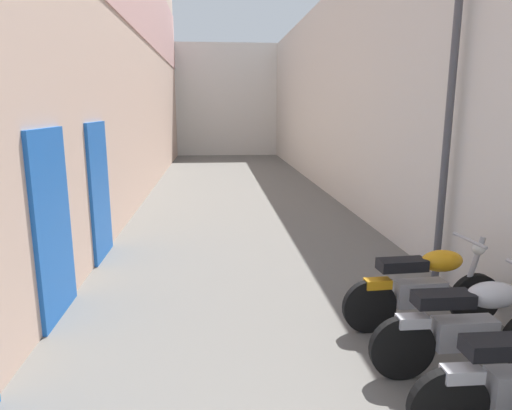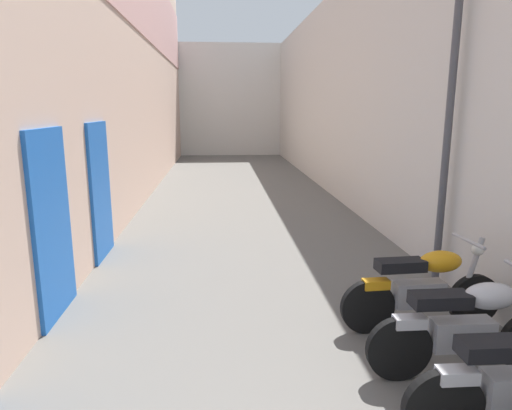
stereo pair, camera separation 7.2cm
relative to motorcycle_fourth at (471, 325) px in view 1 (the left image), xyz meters
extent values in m
plane|color=#66635E|center=(-1.61, 6.05, -0.50)|extent=(40.03, 40.03, 0.00)
cube|color=beige|center=(-4.37, 8.05, 3.32)|extent=(0.40, 24.03, 7.64)
cube|color=blue|center=(-4.15, 1.64, 0.60)|extent=(0.06, 1.10, 2.20)
cube|color=blue|center=(-4.15, 3.84, 0.60)|extent=(0.06, 1.10, 2.20)
cube|color=beige|center=(1.14, 8.05, 2.27)|extent=(0.40, 24.03, 5.54)
cube|color=silver|center=(-1.61, 21.06, 2.29)|extent=(8.11, 2.00, 5.57)
cylinder|color=black|center=(-0.63, -0.82, -0.20)|extent=(0.60, 0.09, 0.60)
cube|color=black|center=(-0.29, -0.83, 0.26)|extent=(0.52, 0.23, 0.12)
cube|color=#B7B7BC|center=(-0.55, -0.83, 0.06)|extent=(0.28, 0.14, 0.10)
cylinder|color=black|center=(-0.63, 0.00, -0.20)|extent=(0.60, 0.08, 0.60)
cube|color=#9E9EA3|center=(-0.06, 0.00, -0.08)|extent=(0.56, 0.20, 0.28)
ellipsoid|color=#B7B7BC|center=(0.17, 0.00, 0.28)|extent=(0.48, 0.26, 0.24)
cube|color=black|center=(-0.29, 0.00, 0.26)|extent=(0.52, 0.22, 0.12)
cube|color=#B7B7BC|center=(-0.55, 0.00, 0.06)|extent=(0.28, 0.14, 0.10)
cylinder|color=black|center=(0.61, 0.96, -0.20)|extent=(0.60, 0.11, 0.60)
cylinder|color=black|center=(-0.63, 0.88, -0.20)|extent=(0.60, 0.11, 0.60)
cube|color=#9E9EA3|center=(-0.06, 0.92, -0.08)|extent=(0.57, 0.23, 0.28)
ellipsoid|color=orange|center=(0.17, 0.93, 0.28)|extent=(0.49, 0.29, 0.24)
cube|color=black|center=(-0.29, 0.90, 0.26)|extent=(0.53, 0.25, 0.12)
cylinder|color=#9E9EA3|center=(0.54, 0.95, 0.15)|extent=(0.25, 0.07, 0.77)
cylinder|color=#9E9EA3|center=(0.47, 0.95, 0.50)|extent=(0.07, 0.58, 0.04)
sphere|color=silver|center=(0.59, 0.96, 0.40)|extent=(0.14, 0.14, 0.14)
cube|color=orange|center=(-0.55, 0.89, 0.06)|extent=(0.29, 0.16, 0.10)
cylinder|color=#47474C|center=(0.79, 2.22, 1.94)|extent=(0.10, 0.10, 4.88)
camera|label=1|loc=(-2.29, -3.61, 1.92)|focal=32.00mm
camera|label=2|loc=(-2.22, -3.61, 1.92)|focal=32.00mm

